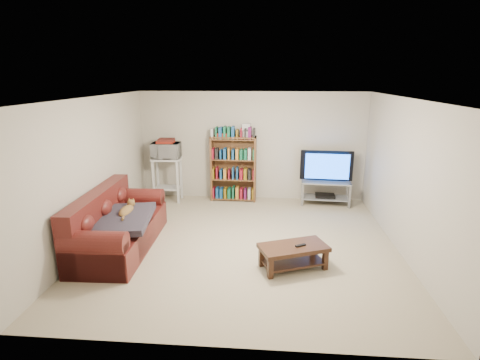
# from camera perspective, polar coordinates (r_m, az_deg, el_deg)

# --- Properties ---
(floor) EXTENTS (5.00, 5.00, 0.00)m
(floor) POSITION_cam_1_polar(r_m,az_deg,el_deg) (6.38, 0.62, -9.69)
(floor) COLOR #BDAF8D
(floor) RESTS_ON ground
(ceiling) EXTENTS (5.00, 5.00, 0.00)m
(ceiling) POSITION_cam_1_polar(r_m,az_deg,el_deg) (5.77, 0.69, 12.39)
(ceiling) COLOR white
(ceiling) RESTS_ON ground
(wall_back) EXTENTS (5.00, 0.00, 5.00)m
(wall_back) POSITION_cam_1_polar(r_m,az_deg,el_deg) (8.40, 1.84, 5.16)
(wall_back) COLOR beige
(wall_back) RESTS_ON ground
(wall_front) EXTENTS (5.00, 0.00, 5.00)m
(wall_front) POSITION_cam_1_polar(r_m,az_deg,el_deg) (3.61, -2.14, -9.38)
(wall_front) COLOR beige
(wall_front) RESTS_ON ground
(wall_left) EXTENTS (0.00, 5.00, 5.00)m
(wall_left) POSITION_cam_1_polar(r_m,az_deg,el_deg) (6.62, -21.50, 1.19)
(wall_left) COLOR beige
(wall_left) RESTS_ON ground
(wall_right) EXTENTS (0.00, 5.00, 5.00)m
(wall_right) POSITION_cam_1_polar(r_m,az_deg,el_deg) (6.31, 23.93, 0.26)
(wall_right) COLOR beige
(wall_right) RESTS_ON ground
(sofa) EXTENTS (1.02, 2.24, 0.95)m
(sofa) POSITION_cam_1_polar(r_m,az_deg,el_deg) (6.46, -18.46, -6.99)
(sofa) COLOR #571A16
(sofa) RESTS_ON floor
(blanket) EXTENTS (0.98, 1.20, 0.19)m
(blanket) POSITION_cam_1_polar(r_m,az_deg,el_deg) (6.18, -17.50, -5.71)
(blanket) COLOR #322D39
(blanket) RESTS_ON sofa
(cat) EXTENTS (0.26, 0.61, 0.18)m
(cat) POSITION_cam_1_polar(r_m,az_deg,el_deg) (6.34, -16.93, -4.55)
(cat) COLOR brown
(cat) RESTS_ON sofa
(coffee_table) EXTENTS (1.08, 0.81, 0.35)m
(coffee_table) POSITION_cam_1_polar(r_m,az_deg,el_deg) (5.60, 8.12, -10.87)
(coffee_table) COLOR #3A2114
(coffee_table) RESTS_ON floor
(remote) EXTENTS (0.16, 0.12, 0.02)m
(remote) POSITION_cam_1_polar(r_m,az_deg,el_deg) (5.54, 9.20, -9.81)
(remote) COLOR black
(remote) RESTS_ON coffee_table
(tv_stand) EXTENTS (1.07, 0.54, 0.52)m
(tv_stand) POSITION_cam_1_polar(r_m,az_deg,el_deg) (8.35, 12.88, -1.28)
(tv_stand) COLOR #999EA3
(tv_stand) RESTS_ON floor
(television) EXTENTS (1.13, 0.22, 0.65)m
(television) POSITION_cam_1_polar(r_m,az_deg,el_deg) (8.23, 13.09, 2.01)
(television) COLOR black
(television) RESTS_ON tv_stand
(dvd_player) EXTENTS (0.44, 0.32, 0.06)m
(dvd_player) POSITION_cam_1_polar(r_m,az_deg,el_deg) (8.40, 12.82, -2.35)
(dvd_player) COLOR black
(dvd_player) RESTS_ON tv_stand
(bookshelf) EXTENTS (1.01, 0.33, 1.45)m
(bookshelf) POSITION_cam_1_polar(r_m,az_deg,el_deg) (8.33, -1.00, 1.87)
(bookshelf) COLOR brown
(bookshelf) RESTS_ON floor
(shelf_clutter) EXTENTS (0.74, 0.23, 0.28)m
(shelf_clutter) POSITION_cam_1_polar(r_m,az_deg,el_deg) (8.18, -0.34, 7.38)
(shelf_clutter) COLOR silver
(shelf_clutter) RESTS_ON bookshelf
(microwave_stand) EXTENTS (0.63, 0.47, 0.98)m
(microwave_stand) POSITION_cam_1_polar(r_m,az_deg,el_deg) (8.46, -11.01, 0.97)
(microwave_stand) COLOR silver
(microwave_stand) RESTS_ON floor
(microwave) EXTENTS (0.62, 0.43, 0.33)m
(microwave) POSITION_cam_1_polar(r_m,az_deg,el_deg) (8.34, -11.20, 4.44)
(microwave) COLOR silver
(microwave) RESTS_ON microwave_stand
(game_boxes) EXTENTS (0.37, 0.32, 0.05)m
(game_boxes) POSITION_cam_1_polar(r_m,az_deg,el_deg) (8.31, -11.27, 5.74)
(game_boxes) COLOR maroon
(game_boxes) RESTS_ON microwave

